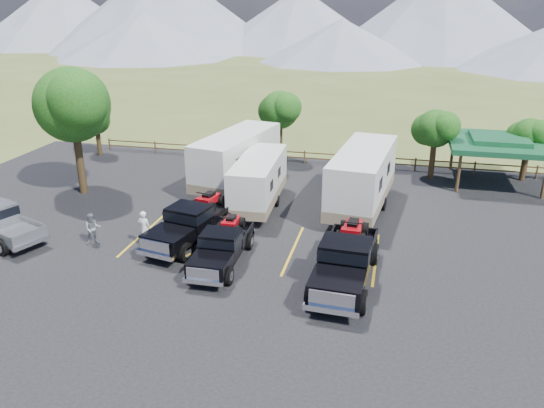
% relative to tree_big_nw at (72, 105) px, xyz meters
% --- Properties ---
extents(ground, '(320.00, 320.00, 0.00)m').
position_rel_tree_big_nw_xyz_m(ground, '(12.55, -9.03, -5.60)').
color(ground, '#425323').
rests_on(ground, ground).
extents(asphalt_lot, '(44.00, 34.00, 0.04)m').
position_rel_tree_big_nw_xyz_m(asphalt_lot, '(12.55, -6.03, -5.58)').
color(asphalt_lot, black).
rests_on(asphalt_lot, ground).
extents(stall_lines, '(12.12, 5.50, 0.01)m').
position_rel_tree_big_nw_xyz_m(stall_lines, '(12.55, -5.03, -5.55)').
color(stall_lines, gold).
rests_on(stall_lines, asphalt_lot).
extents(tree_big_nw, '(5.54, 5.18, 7.84)m').
position_rel_tree_big_nw_xyz_m(tree_big_nw, '(0.00, 0.00, 0.00)').
color(tree_big_nw, black).
rests_on(tree_big_nw, ground).
extents(tree_ne_a, '(3.11, 2.92, 4.76)m').
position_rel_tree_big_nw_xyz_m(tree_ne_a, '(21.52, 7.99, -2.11)').
color(tree_ne_a, black).
rests_on(tree_ne_a, ground).
extents(tree_ne_b, '(2.77, 2.59, 4.27)m').
position_rel_tree_big_nw_xyz_m(tree_ne_b, '(27.52, 8.99, -2.47)').
color(tree_ne_b, black).
rests_on(tree_ne_b, ground).
extents(tree_north, '(3.46, 3.24, 5.25)m').
position_rel_tree_big_nw_xyz_m(tree_north, '(10.52, 9.99, -1.76)').
color(tree_north, black).
rests_on(tree_north, ground).
extents(tree_nw_small, '(2.59, 2.43, 3.85)m').
position_rel_tree_big_nw_xyz_m(tree_nw_small, '(-3.48, 7.99, -2.81)').
color(tree_nw_small, black).
rests_on(tree_nw_small, ground).
extents(rail_fence, '(36.12, 0.12, 1.00)m').
position_rel_tree_big_nw_xyz_m(rail_fence, '(14.55, 9.47, -4.99)').
color(rail_fence, '#4E3521').
rests_on(rail_fence, ground).
extents(pavilion, '(6.20, 6.20, 3.22)m').
position_rel_tree_big_nw_xyz_m(pavilion, '(25.55, 7.97, -2.81)').
color(pavilion, '#4E3521').
rests_on(pavilion, ground).
extents(mountain_range, '(209.00, 71.00, 20.00)m').
position_rel_tree_big_nw_xyz_m(mountain_range, '(4.92, 96.95, 2.28)').
color(mountain_range, slate).
rests_on(mountain_range, ground).
extents(rig_left, '(3.20, 6.58, 2.11)m').
position_rel_tree_big_nw_xyz_m(rig_left, '(9.35, -5.04, -4.54)').
color(rig_left, black).
rests_on(rig_left, asphalt_lot).
extents(rig_center, '(2.02, 5.54, 1.84)m').
position_rel_tree_big_nw_xyz_m(rig_center, '(11.63, -7.09, -4.67)').
color(rig_center, black).
rests_on(rig_center, asphalt_lot).
extents(rig_right, '(2.66, 6.86, 2.26)m').
position_rel_tree_big_nw_xyz_m(rig_right, '(17.33, -7.54, -4.47)').
color(rig_right, black).
rests_on(rig_right, asphalt_lot).
extents(trailer_left, '(4.09, 10.07, 3.48)m').
position_rel_tree_big_nw_xyz_m(trailer_left, '(9.15, 3.43, -3.73)').
color(trailer_left, white).
rests_on(trailer_left, asphalt_lot).
extents(trailer_center, '(2.51, 8.52, 2.96)m').
position_rel_tree_big_nw_xyz_m(trailer_center, '(11.45, 0.20, -4.01)').
color(trailer_center, white).
rests_on(trailer_center, asphalt_lot).
extents(trailer_right, '(3.56, 10.32, 3.57)m').
position_rel_tree_big_nw_xyz_m(trailer_right, '(17.35, 1.10, -3.69)').
color(trailer_right, white).
rests_on(trailer_right, asphalt_lot).
extents(person_a, '(0.69, 0.46, 1.85)m').
position_rel_tree_big_nw_xyz_m(person_a, '(7.32, -6.27, -4.63)').
color(person_a, white).
rests_on(person_a, asphalt_lot).
extents(person_b, '(0.98, 0.92, 1.60)m').
position_rel_tree_big_nw_xyz_m(person_b, '(4.68, -6.61, -4.76)').
color(person_b, slate).
rests_on(person_b, asphalt_lot).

